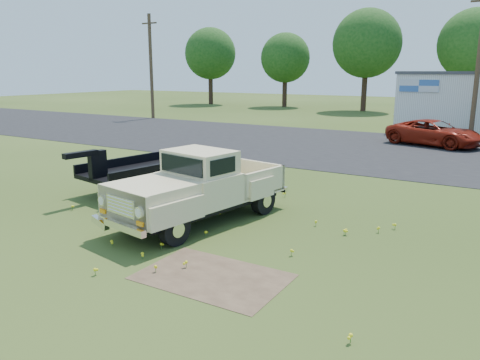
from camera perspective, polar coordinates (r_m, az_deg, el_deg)
name	(u,v)px	position (r m, az deg, el deg)	size (l,w,h in m)	color
ground	(229,225)	(12.97, -1.38, -5.51)	(140.00, 140.00, 0.00)	#2D4114
asphalt_lot	(376,149)	(26.54, 16.23, 3.62)	(90.00, 14.00, 0.02)	black
dirt_patch_a	(213,277)	(9.87, -3.36, -11.71)	(3.00, 2.00, 0.01)	#4C3928
dirt_patch_b	(234,189)	(16.83, -0.77, -1.12)	(2.20, 1.60, 0.01)	#4C3928
utility_pole_west	(151,66)	(43.19, -10.80, 13.50)	(1.60, 0.30, 9.00)	#463020
utility_pole_mid	(479,63)	(32.48, 27.08, 12.54)	(1.60, 0.30, 9.00)	#463020
treeline_a	(210,54)	(61.14, -3.65, 15.12)	(6.40, 6.40, 9.52)	#342117
treeline_b	(285,58)	(56.98, 5.55, 14.59)	(5.76, 5.76, 8.57)	#342117
treeline_c	(367,44)	(52.04, 15.21, 15.75)	(7.04, 7.04, 10.47)	#342117
treeline_d	(475,44)	(51.14, 26.68, 14.55)	(6.72, 6.72, 10.00)	#342117
vintage_pickup_truck	(200,186)	(13.05, -4.84, -0.76)	(2.19, 5.63, 2.04)	#CBB388
flatbed_trailer	(160,164)	(17.32, -9.73, 1.99)	(2.09, 6.26, 1.71)	black
red_pickup	(434,133)	(28.83, 22.58, 5.30)	(2.39, 5.18, 1.44)	maroon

